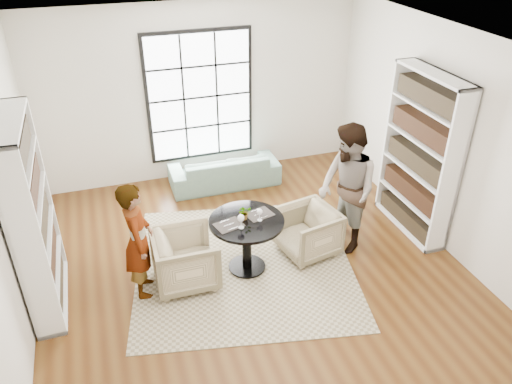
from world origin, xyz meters
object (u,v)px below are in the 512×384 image
object	(u,v)px
person_left	(138,241)
sofa	(224,170)
armchair_left	(186,259)
wine_glass_right	(260,212)
person_right	(347,189)
flower_centerpiece	(244,212)
wine_glass_left	(241,218)
pedestal_table	(247,234)
armchair_right	(308,232)

from	to	relation	value
person_left	sofa	bearing A→B (deg)	-29.77
armchair_left	wine_glass_right	xyz separation A→B (m)	(0.98, -0.04, 0.53)
person_right	flower_centerpiece	distance (m)	1.48
wine_glass_right	flower_centerpiece	size ratio (longest dim) A/B	0.91
person_left	wine_glass_left	distance (m)	1.27
wine_glass_right	flower_centerpiece	distance (m)	0.20
armchair_left	flower_centerpiece	size ratio (longest dim) A/B	4.29
pedestal_table	wine_glass_right	xyz separation A→B (m)	(0.16, -0.05, 0.34)
person_left	wine_glass_right	bearing A→B (deg)	-85.61
sofa	armchair_left	bearing A→B (deg)	64.67
person_right	wine_glass_right	bearing A→B (deg)	-86.75
sofa	flower_centerpiece	size ratio (longest dim) A/B	9.94
armchair_right	wine_glass_right	distance (m)	0.95
wine_glass_left	wine_glass_right	distance (m)	0.29
armchair_left	wine_glass_right	size ratio (longest dim) A/B	4.71
wine_glass_left	sofa	bearing A→B (deg)	80.00
wine_glass_right	sofa	bearing A→B (deg)	86.09
sofa	armchair_left	xyz separation A→B (m)	(-1.14, -2.35, 0.09)
pedestal_table	armchair_left	distance (m)	0.85
person_left	pedestal_table	bearing A→B (deg)	-83.51
pedestal_table	wine_glass_right	size ratio (longest dim) A/B	5.71
armchair_right	sofa	bearing A→B (deg)	-176.53
sofa	wine_glass_left	bearing A→B (deg)	80.60
armchair_left	person_left	world-z (taller)	person_left
wine_glass_right	armchair_right	bearing A→B (deg)	10.44
flower_centerpiece	armchair_right	bearing A→B (deg)	2.50
sofa	person_right	world-z (taller)	person_right
pedestal_table	wine_glass_left	world-z (taller)	wine_glass_left
sofa	person_left	world-z (taller)	person_left
armchair_left	armchair_right	world-z (taller)	armchair_left
sofa	pedestal_table	bearing A→B (deg)	82.75
armchair_right	person_left	xyz separation A→B (m)	(-2.28, -0.10, 0.44)
armchair_right	person_right	distance (m)	0.80
armchair_left	sofa	bearing A→B (deg)	-25.17
wine_glass_right	pedestal_table	bearing A→B (deg)	161.00
pedestal_table	person_right	xyz separation A→B (m)	(1.46, 0.08, 0.36)
pedestal_table	armchair_right	bearing A→B (deg)	5.25
wine_glass_right	flower_centerpiece	xyz separation A→B (m)	(-0.17, 0.10, -0.03)
person_right	wine_glass_left	bearing A→B (deg)	-84.69
pedestal_table	wine_glass_left	size ratio (longest dim) A/B	5.03
wine_glass_right	person_left	bearing A→B (deg)	178.41
armchair_left	flower_centerpiece	bearing A→B (deg)	-85.31
armchair_right	person_right	bearing A→B (deg)	78.88
armchair_right	person_right	size ratio (longest dim) A/B	0.41
sofa	armchair_left	world-z (taller)	armchair_left
armchair_left	wine_glass_right	world-z (taller)	wine_glass_right
person_right	wine_glass_left	world-z (taller)	person_right
person_right	flower_centerpiece	bearing A→B (deg)	-91.26
person_left	flower_centerpiece	bearing A→B (deg)	-81.68
person_left	flower_centerpiece	world-z (taller)	person_left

